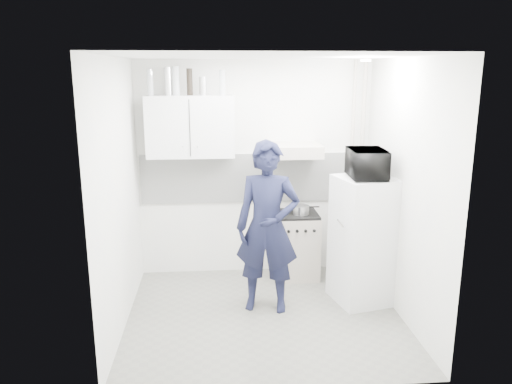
{
  "coord_description": "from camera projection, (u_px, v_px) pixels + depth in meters",
  "views": [
    {
      "loc": [
        -0.48,
        -4.69,
        2.47
      ],
      "look_at": [
        -0.06,
        0.3,
        1.25
      ],
      "focal_mm": 35.0,
      "sensor_mm": 36.0,
      "label": 1
    }
  ],
  "objects": [
    {
      "name": "bottle_e",
      "position": [
        222.0,
        83.0,
        5.62
      ],
      "size": [
        0.07,
        0.07,
        0.28
      ],
      "primitive_type": "cylinder",
      "color": "#B2B7BC",
      "rests_on": "upper_cabinet"
    },
    {
      "name": "pipe_b",
      "position": [
        351.0,
        169.0,
        6.09
      ],
      "size": [
        0.04,
        0.04,
        2.6
      ],
      "primitive_type": "cylinder",
      "color": "#B9AEA0",
      "rests_on": "floor"
    },
    {
      "name": "bottle_d",
      "position": [
        190.0,
        82.0,
        5.59
      ],
      "size": [
        0.07,
        0.07,
        0.3
      ],
      "primitive_type": "cylinder",
      "color": "black",
      "rests_on": "upper_cabinet"
    },
    {
      "name": "backsplash",
      "position": [
        255.0,
        178.0,
        6.08
      ],
      "size": [
        2.74,
        0.03,
        0.6
      ],
      "primitive_type": "cube",
      "color": "white",
      "rests_on": "wall_back"
    },
    {
      "name": "stove",
      "position": [
        297.0,
        246.0,
        6.09
      ],
      "size": [
        0.49,
        0.49,
        0.78
      ],
      "primitive_type": "cube",
      "color": "#B9AEA0",
      "rests_on": "floor"
    },
    {
      "name": "wall_right",
      "position": [
        404.0,
        191.0,
        4.97
      ],
      "size": [
        0.0,
        2.6,
        2.6
      ],
      "primitive_type": "plane",
      "rotation": [
        1.57,
        0.0,
        -1.57
      ],
      "color": "white",
      "rests_on": "floor"
    },
    {
      "name": "range_hood",
      "position": [
        295.0,
        150.0,
        5.8
      ],
      "size": [
        0.6,
        0.5,
        0.14
      ],
      "primitive_type": "cube",
      "color": "#B9AEA0",
      "rests_on": "wall_back"
    },
    {
      "name": "ceiling",
      "position": [
        265.0,
        56.0,
        4.55
      ],
      "size": [
        2.8,
        2.8,
        0.0
      ],
      "primitive_type": "plane",
      "color": "white",
      "rests_on": "wall_back"
    },
    {
      "name": "wall_back",
      "position": [
        254.0,
        170.0,
        6.07
      ],
      "size": [
        2.8,
        0.0,
        2.8
      ],
      "primitive_type": "plane",
      "rotation": [
        1.57,
        0.0,
        0.0
      ],
      "color": "white",
      "rests_on": "floor"
    },
    {
      "name": "bottle_b",
      "position": [
        168.0,
        81.0,
        5.57
      ],
      "size": [
        0.08,
        0.08,
        0.31
      ],
      "primitive_type": "cylinder",
      "color": "silver",
      "rests_on": "upper_cabinet"
    },
    {
      "name": "saucepan",
      "position": [
        301.0,
        210.0,
        5.93
      ],
      "size": [
        0.19,
        0.19,
        0.11
      ],
      "primitive_type": "cylinder",
      "color": "silver",
      "rests_on": "stove_top"
    },
    {
      "name": "wall_left",
      "position": [
        119.0,
        197.0,
        4.75
      ],
      "size": [
        0.0,
        2.6,
        2.6
      ],
      "primitive_type": "plane",
      "rotation": [
        1.57,
        0.0,
        1.57
      ],
      "color": "white",
      "rests_on": "floor"
    },
    {
      "name": "upper_cabinet",
      "position": [
        190.0,
        126.0,
        5.71
      ],
      "size": [
        1.0,
        0.35,
        0.7
      ],
      "primitive_type": "cube",
      "color": "white",
      "rests_on": "wall_back"
    },
    {
      "name": "floor",
      "position": [
        264.0,
        316.0,
        5.17
      ],
      "size": [
        2.8,
        2.8,
        0.0
      ],
      "primitive_type": "plane",
      "color": "slate",
      "rests_on": "ground"
    },
    {
      "name": "bottle_c",
      "position": [
        176.0,
        81.0,
        5.58
      ],
      "size": [
        0.08,
        0.08,
        0.32
      ],
      "primitive_type": "cylinder",
      "color": "#B2B7BC",
      "rests_on": "upper_cabinet"
    },
    {
      "name": "ceiling_spot_fixture",
      "position": [
        366.0,
        60.0,
        4.83
      ],
      "size": [
        0.1,
        0.1,
        0.02
      ],
      "primitive_type": "cylinder",
      "color": "white",
      "rests_on": "ceiling"
    },
    {
      "name": "canister_a",
      "position": [
        203.0,
        86.0,
        5.62
      ],
      "size": [
        0.08,
        0.08,
        0.21
      ],
      "primitive_type": "cylinder",
      "color": "silver",
      "rests_on": "upper_cabinet"
    },
    {
      "name": "microwave",
      "position": [
        367.0,
        164.0,
        5.17
      ],
      "size": [
        0.55,
        0.39,
        0.3
      ],
      "primitive_type": "imported",
      "rotation": [
        0.0,
        0.0,
        1.52
      ],
      "color": "black",
      "rests_on": "fridge"
    },
    {
      "name": "bottle_a",
      "position": [
        150.0,
        82.0,
        5.56
      ],
      "size": [
        0.07,
        0.07,
        0.29
      ],
      "primitive_type": "cylinder",
      "color": "#B2B7BC",
      "rests_on": "upper_cabinet"
    },
    {
      "name": "fridge",
      "position": [
        363.0,
        240.0,
        5.37
      ],
      "size": [
        0.69,
        0.69,
        1.38
      ],
      "primitive_type": "cube",
      "rotation": [
        0.0,
        0.0,
        0.24
      ],
      "color": "white",
      "rests_on": "floor"
    },
    {
      "name": "person",
      "position": [
        267.0,
        227.0,
        5.14
      ],
      "size": [
        0.73,
        0.56,
        1.8
      ],
      "primitive_type": "imported",
      "rotation": [
        0.0,
        0.0,
        -0.21
      ],
      "color": "black",
      "rests_on": "floor"
    },
    {
      "name": "pipe_a",
      "position": [
        361.0,
        169.0,
        6.1
      ],
      "size": [
        0.05,
        0.05,
        2.6
      ],
      "primitive_type": "cylinder",
      "color": "#B9AEA0",
      "rests_on": "floor"
    },
    {
      "name": "stove_top",
      "position": [
        298.0,
        214.0,
        5.99
      ],
      "size": [
        0.47,
        0.47,
        0.03
      ],
      "primitive_type": "cube",
      "color": "black",
      "rests_on": "stove"
    }
  ]
}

